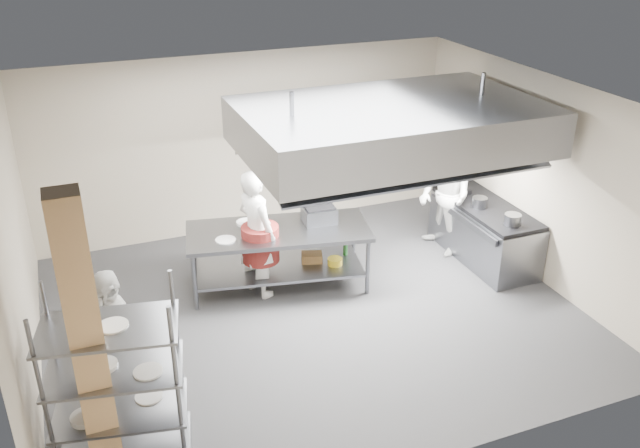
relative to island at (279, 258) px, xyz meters
name	(u,v)px	position (x,y,z in m)	size (l,w,h in m)	color
floor	(312,312)	(0.18, -0.87, -0.46)	(7.00, 7.00, 0.00)	#2D2D2F
ceiling	(311,99)	(0.18, -0.87, 2.54)	(7.00, 7.00, 0.00)	silver
wall_back	(247,143)	(0.18, 2.13, 1.04)	(7.00, 7.00, 0.00)	#B2A38D
wall_left	(18,262)	(-3.32, -0.87, 1.04)	(6.00, 6.00, 0.00)	#B2A38D
wall_right	(536,177)	(3.68, -0.87, 1.04)	(6.00, 6.00, 0.00)	#B2A38D
column	(88,344)	(-2.72, -2.77, 1.04)	(0.30, 0.30, 3.00)	tan
exhaust_hood	(391,126)	(1.48, -0.47, 1.94)	(4.00, 2.50, 0.60)	gray
hood_strip_a	(329,157)	(0.58, -0.47, 1.62)	(1.60, 0.12, 0.04)	white
hood_strip_b	(447,141)	(2.38, -0.47, 1.62)	(1.60, 0.12, 0.04)	white
wall_shelf	(350,134)	(1.98, 1.97, 1.04)	(1.50, 0.28, 0.04)	gray
island	(279,258)	(0.00, 0.00, 0.00)	(2.59, 1.08, 0.91)	gray
island_worktop	(278,231)	(0.00, 0.00, 0.42)	(2.59, 1.08, 0.06)	gray
island_undershelf	(279,267)	(0.00, 0.00, -0.16)	(2.38, 0.97, 0.04)	slate
pass_rack	(116,379)	(-2.53, -2.66, 0.51)	(1.28, 0.75, 1.93)	gray
cooking_range	(484,234)	(3.26, -0.37, -0.04)	(0.80, 2.00, 0.84)	slate
range_top	(487,207)	(3.26, -0.37, 0.41)	(0.78, 1.96, 0.06)	black
chef_head	(257,233)	(-0.34, -0.07, 0.49)	(0.69, 0.45, 1.89)	silver
chef_line	(445,196)	(2.78, 0.08, 0.50)	(0.93, 0.72, 1.91)	silver
chef_plating	(114,338)	(-2.47, -1.75, 0.38)	(0.98, 0.41, 1.67)	white
griddle	(319,215)	(0.64, 0.02, 0.57)	(0.47, 0.36, 0.23)	slate
wicker_basket	(312,257)	(0.49, -0.05, -0.07)	(0.30, 0.21, 0.13)	olive
stockpot	(480,202)	(3.11, -0.37, 0.52)	(0.23, 0.23, 0.16)	gray
plate_stack	(121,408)	(-2.53, -2.66, 0.16)	(0.28, 0.28, 0.05)	silver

